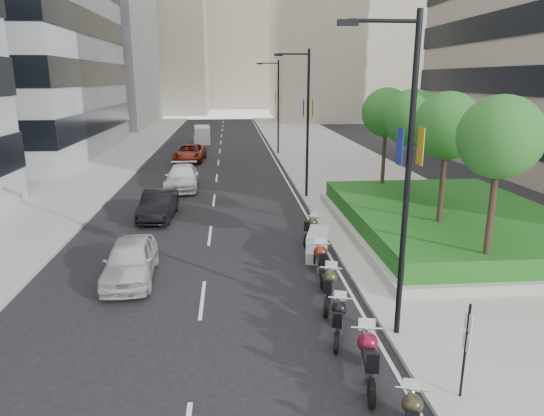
{
  "coord_description": "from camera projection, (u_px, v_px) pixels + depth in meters",
  "views": [
    {
      "loc": [
        -0.44,
        -11.38,
        7.34
      ],
      "look_at": [
        1.29,
        8.42,
        2.0
      ],
      "focal_mm": 32.0,
      "sensor_mm": 36.0,
      "label": 1
    }
  ],
  "objects": [
    {
      "name": "motorcycle_2",
      "position": [
        339.0,
        320.0,
        14.04
      ],
      "size": [
        0.84,
        2.05,
        1.05
      ],
      "rotation": [
        0.0,
        0.0,
        1.29
      ],
      "color": "black",
      "rests_on": "ground"
    },
    {
      "name": "hedge",
      "position": [
        451.0,
        217.0,
        23.11
      ],
      "size": [
        9.4,
        13.4,
        0.8
      ],
      "primitive_type": "cube",
      "color": "#1A4D16",
      "rests_on": "planter"
    },
    {
      "name": "tree_0",
      "position": [
        500.0,
        138.0,
        16.05
      ],
      "size": [
        2.8,
        2.8,
        6.3
      ],
      "color": "#332319",
      "rests_on": "planter"
    },
    {
      "name": "ground",
      "position": [
        251.0,
        363.0,
        12.89
      ],
      "size": [
        160.0,
        160.0,
        0.0
      ],
      "primitive_type": "plane",
      "color": "black",
      "rests_on": "ground"
    },
    {
      "name": "tree_3",
      "position": [
        386.0,
        113.0,
        27.59
      ],
      "size": [
        2.8,
        2.8,
        6.3
      ],
      "color": "#332319",
      "rests_on": "planter"
    },
    {
      "name": "car_a",
      "position": [
        130.0,
        260.0,
        18.08
      ],
      "size": [
        1.99,
        4.52,
        1.52
      ],
      "primitive_type": "imported",
      "rotation": [
        0.0,
        0.0,
        0.05
      ],
      "color": "#B5B6B8",
      "rests_on": "ground"
    },
    {
      "name": "building_cream_left",
      "position": [
        145.0,
        31.0,
        103.19
      ],
      "size": [
        26.0,
        24.0,
        34.0
      ],
      "primitive_type": "cube",
      "color": "#B7AD93",
      "rests_on": "ground"
    },
    {
      "name": "tree_1",
      "position": [
        448.0,
        126.0,
        19.9
      ],
      "size": [
        2.8,
        2.8,
        6.3
      ],
      "color": "#332319",
      "rests_on": "planter"
    },
    {
      "name": "tree_2",
      "position": [
        412.0,
        118.0,
        23.74
      ],
      "size": [
        2.8,
        2.8,
        6.3
      ],
      "color": "#332319",
      "rests_on": "planter"
    },
    {
      "name": "sidewalk_right",
      "position": [
        338.0,
        164.0,
        42.49
      ],
      "size": [
        10.0,
        100.0,
        0.15
      ],
      "primitive_type": "cube",
      "color": "#9E9B93",
      "rests_on": "ground"
    },
    {
      "name": "car_d",
      "position": [
        190.0,
        153.0,
        44.05
      ],
      "size": [
        2.91,
        5.66,
        1.53
      ],
      "primitive_type": "imported",
      "rotation": [
        0.0,
        0.0,
        -0.07
      ],
      "color": "maroon",
      "rests_on": "ground"
    },
    {
      "name": "lamp_post_0",
      "position": [
        403.0,
        166.0,
        12.89
      ],
      "size": [
        2.34,
        0.45,
        9.0
      ],
      "color": "black",
      "rests_on": "ground"
    },
    {
      "name": "lane_edge",
      "position": [
        278.0,
        165.0,
        42.07
      ],
      "size": [
        0.12,
        100.0,
        0.01
      ],
      "primitive_type": "cube",
      "color": "silver",
      "rests_on": "ground"
    },
    {
      "name": "parking_sign",
      "position": [
        466.0,
        346.0,
        10.99
      ],
      "size": [
        0.06,
        0.32,
        2.5
      ],
      "color": "black",
      "rests_on": "ground"
    },
    {
      "name": "building_grey_far",
      "position": [
        73.0,
        27.0,
        74.34
      ],
      "size": [
        22.0,
        26.0,
        30.0
      ],
      "primitive_type": "cube",
      "color": "gray",
      "rests_on": "ground"
    },
    {
      "name": "motorcycle_1",
      "position": [
        368.0,
        359.0,
        11.94
      ],
      "size": [
        0.81,
        2.41,
        1.21
      ],
      "rotation": [
        0.0,
        0.0,
        1.39
      ],
      "color": "black",
      "rests_on": "ground"
    },
    {
      "name": "sidewalk_left",
      "position": [
        93.0,
        167.0,
        40.73
      ],
      "size": [
        8.0,
        100.0,
        0.15
      ],
      "primitive_type": "cube",
      "color": "#9E9B93",
      "rests_on": "ground"
    },
    {
      "name": "car_c",
      "position": [
        182.0,
        177.0,
        33.12
      ],
      "size": [
        2.29,
        5.4,
        1.55
      ],
      "primitive_type": "imported",
      "rotation": [
        0.0,
        0.0,
        0.02
      ],
      "color": "silver",
      "rests_on": "ground"
    },
    {
      "name": "motorcycle_6",
      "position": [
        311.0,
        229.0,
        22.35
      ],
      "size": [
        1.06,
        2.05,
        1.09
      ],
      "rotation": [
        0.0,
        0.0,
        1.15
      ],
      "color": "black",
      "rests_on": "ground"
    },
    {
      "name": "building_cream_centre",
      "position": [
        237.0,
        31.0,
        123.59
      ],
      "size": [
        30.0,
        24.0,
        38.0
      ],
      "primitive_type": "cube",
      "color": "#B7AD93",
      "rests_on": "ground"
    },
    {
      "name": "building_cream_right",
      "position": [
        352.0,
        17.0,
        87.04
      ],
      "size": [
        28.0,
        24.0,
        36.0
      ],
      "primitive_type": "cube",
      "color": "#B7AD93",
      "rests_on": "ground"
    },
    {
      "name": "motorcycle_3",
      "position": [
        329.0,
        288.0,
        16.09
      ],
      "size": [
        0.93,
        2.21,
        1.13
      ],
      "rotation": [
        0.0,
        0.0,
        1.27
      ],
      "color": "black",
      "rests_on": "ground"
    },
    {
      "name": "delivery_van",
      "position": [
        202.0,
        135.0,
        56.42
      ],
      "size": [
        2.0,
        4.62,
        1.9
      ],
      "rotation": [
        0.0,
        0.0,
        0.06
      ],
      "color": "silver",
      "rests_on": "ground"
    },
    {
      "name": "lane_centre",
      "position": [
        218.0,
        166.0,
        41.63
      ],
      "size": [
        0.12,
        100.0,
        0.01
      ],
      "primitive_type": "cube",
      "color": "silver",
      "rests_on": "ground"
    },
    {
      "name": "motorcycle_5",
      "position": [
        318.0,
        245.0,
        20.31
      ],
      "size": [
        1.27,
        2.08,
        1.18
      ],
      "rotation": [
        0.0,
        0.0,
        1.3
      ],
      "color": "black",
      "rests_on": "ground"
    },
    {
      "name": "lamp_post_1",
      "position": [
        305.0,
        117.0,
        29.24
      ],
      "size": [
        2.34,
        0.45,
        9.0
      ],
      "color": "black",
      "rests_on": "ground"
    },
    {
      "name": "planter",
      "position": [
        450.0,
        229.0,
        23.26
      ],
      "size": [
        10.0,
        14.0,
        0.4
      ],
      "primitive_type": "cube",
      "color": "#A2A097",
      "rests_on": "sidewalk_right"
    },
    {
      "name": "motorcycle_4",
      "position": [
        321.0,
        262.0,
        18.25
      ],
      "size": [
        0.8,
        2.4,
        1.19
      ],
      "rotation": [
        0.0,
        0.0,
        1.46
      ],
      "color": "black",
      "rests_on": "ground"
    },
    {
      "name": "car_b",
      "position": [
        158.0,
        205.0,
        26.09
      ],
      "size": [
        1.76,
        4.6,
        1.49
      ],
      "primitive_type": "imported",
      "rotation": [
        0.0,
        0.0,
        -0.04
      ],
      "color": "black",
      "rests_on": "ground"
    },
    {
      "name": "lamp_post_2",
      "position": [
        277.0,
        103.0,
        46.56
      ],
      "size": [
        2.34,
        0.45,
        9.0
      ],
      "color": "black",
      "rests_on": "ground"
    }
  ]
}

